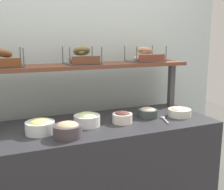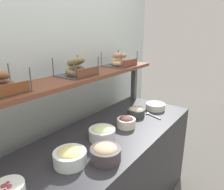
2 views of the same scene
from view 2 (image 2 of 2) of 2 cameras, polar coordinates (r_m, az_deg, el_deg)
name	(u,v)px [view 2 (image 2 of 2)]	position (r m, az deg, el deg)	size (l,w,h in m)	color
back_wall	(56,80)	(1.87, -15.19, 3.88)	(3.06, 0.06, 2.40)	silver
deli_counter	(107,180)	(1.87, -1.52, -22.33)	(1.86, 0.70, 0.85)	#2D2D33
shelf_riser_right	(134,82)	(2.38, 6.03, 3.49)	(0.05, 0.05, 0.40)	#4C4C51
upper_shelf	(78,77)	(1.65, -9.21, 4.84)	(1.82, 0.32, 0.03)	brown
bowl_egg_salad	(70,156)	(1.31, -11.47, -16.18)	(0.20, 0.20, 0.10)	white
bowl_tuna_salad	(136,111)	(1.96, 6.67, -4.51)	(0.17, 0.17, 0.08)	#3C4643
bowl_hummus	(106,153)	(1.32, -1.79, -15.56)	(0.19, 0.19, 0.11)	#4B4046
bowl_scallion_spread	(102,133)	(1.55, -2.75, -10.30)	(0.20, 0.20, 0.10)	white
bowl_potato_salad	(155,106)	(2.14, 11.85, -2.89)	(0.19, 0.19, 0.08)	silver
bowl_chocolate_spread	(126,122)	(1.73, 3.92, -7.37)	(0.15, 0.15, 0.09)	white
serving_spoon_near_plate	(151,115)	(2.00, 10.61, -5.35)	(0.08, 0.17, 0.01)	#B7B7BC
bagel_basket_poppy	(76,69)	(1.64, -9.76, 7.01)	(0.28, 0.26, 0.15)	#4C4C51
bagel_basket_plain	(120,61)	(2.08, 2.13, 9.29)	(0.30, 0.26, 0.14)	#4C4C51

